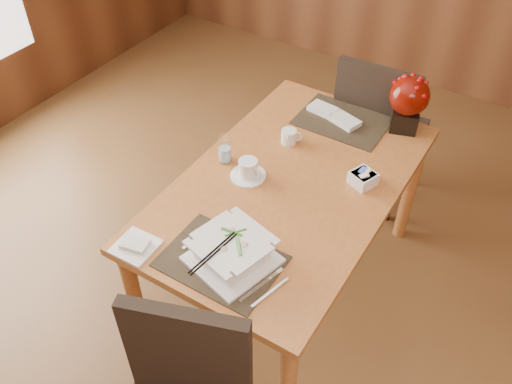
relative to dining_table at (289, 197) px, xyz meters
The scene contains 13 objects.
ground 0.89m from the dining_table, 90.00° to the right, with size 6.00×6.00×0.00m, color brown.
dining_table is the anchor object (origin of this frame).
placemat_near 0.56m from the dining_table, 90.00° to the right, with size 0.45×0.33×0.01m, color black.
placemat_far 0.56m from the dining_table, 90.00° to the left, with size 0.45×0.33×0.01m, color black.
soup_setting 0.55m from the dining_table, 86.08° to the right, with size 0.36×0.36×0.12m.
coffee_cup 0.24m from the dining_table, 158.27° to the right, with size 0.16×0.16×0.09m.
water_glass 0.37m from the dining_table, behind, with size 0.06×0.06×0.14m, color white.
creamer_jug 0.32m from the dining_table, 121.01° to the left, with size 0.10×0.10×0.07m, color silver, non-canonical shape.
sugar_caddy 0.35m from the dining_table, 29.71° to the left, with size 0.10×0.10×0.06m, color silver.
berry_decor 0.76m from the dining_table, 66.76° to the left, with size 0.20×0.20×0.29m.
napkins_far 0.56m from the dining_table, 94.36° to the left, with size 0.29×0.10×0.03m, color silver, non-canonical shape.
bread_plate 0.75m from the dining_table, 116.28° to the right, with size 0.16×0.16×0.01m, color silver.
far_chair 0.87m from the dining_table, 84.11° to the left, with size 0.48×0.48×1.00m.
Camera 1 is at (0.83, -1.03, 2.38)m, focal length 38.00 mm.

